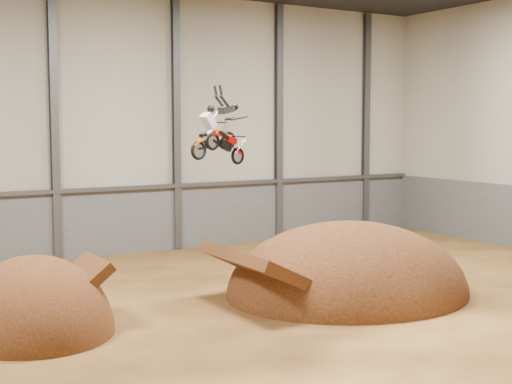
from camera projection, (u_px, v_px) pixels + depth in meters
floor at (266, 320)px, 25.28m from camera, size 40.00×40.00×0.00m
back_wall at (117, 123)px, 37.43m from camera, size 40.00×0.10×14.00m
lower_band_back at (119, 222)px, 37.85m from camera, size 39.80×0.18×3.50m
steel_rail at (120, 188)px, 37.55m from camera, size 39.80×0.35×0.20m
steel_column_2 at (54, 123)px, 35.56m from camera, size 0.40×0.36×13.90m
steel_column_3 at (176, 123)px, 38.97m from camera, size 0.40×0.36×13.90m
steel_column_4 at (279, 123)px, 42.38m from camera, size 0.40×0.36×13.90m
steel_column_5 at (366, 123)px, 45.78m from camera, size 0.40×0.36×13.90m
takeoff_ramp at (35, 333)px, 23.71m from camera, size 5.18×5.98×5.18m
landing_ramp at (348, 294)px, 29.19m from camera, size 10.27×9.09×5.93m
fmx_rider_a at (215, 128)px, 28.79m from camera, size 2.96×1.58×2.65m
fmx_rider_b at (223, 125)px, 26.39m from camera, size 3.53×1.69×3.24m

